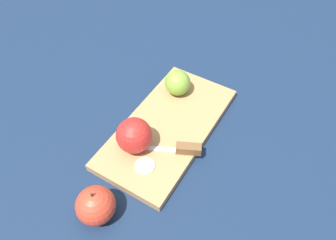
# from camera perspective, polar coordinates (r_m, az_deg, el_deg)

# --- Properties ---
(ground_plane) EXTENTS (4.00, 4.00, 0.00)m
(ground_plane) POSITION_cam_1_polar(r_m,az_deg,el_deg) (0.89, 0.00, -1.76)
(ground_plane) COLOR #14233D
(cutting_board) EXTENTS (0.46, 0.29, 0.02)m
(cutting_board) POSITION_cam_1_polar(r_m,az_deg,el_deg) (0.88, 0.00, -1.31)
(cutting_board) COLOR #A37A4C
(cutting_board) RESTS_ON ground_plane
(apple_half_left) EXTENTS (0.07, 0.07, 0.07)m
(apple_half_left) POSITION_cam_1_polar(r_m,az_deg,el_deg) (0.93, 1.70, 6.49)
(apple_half_left) COLOR olive
(apple_half_left) RESTS_ON cutting_board
(apple_half_right) EXTENTS (0.09, 0.09, 0.09)m
(apple_half_right) POSITION_cam_1_polar(r_m,az_deg,el_deg) (0.80, -5.94, -2.71)
(apple_half_right) COLOR red
(apple_half_right) RESTS_ON cutting_board
(knife) EXTENTS (0.10, 0.12, 0.02)m
(knife) POSITION_cam_1_polar(r_m,az_deg,el_deg) (0.81, 3.24, -5.02)
(knife) COLOR silver
(knife) RESTS_ON cutting_board
(apple_slice) EXTENTS (0.05, 0.05, 0.00)m
(apple_slice) POSITION_cam_1_polar(r_m,az_deg,el_deg) (0.80, -4.05, -7.93)
(apple_slice) COLOR #EFE5C6
(apple_slice) RESTS_ON cutting_board
(apple_whole) EXTENTS (0.09, 0.09, 0.10)m
(apple_whole) POSITION_cam_1_polar(r_m,az_deg,el_deg) (0.74, -12.49, -14.33)
(apple_whole) COLOR red
(apple_whole) RESTS_ON ground_plane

